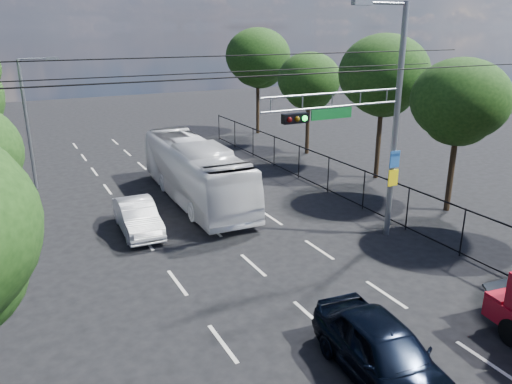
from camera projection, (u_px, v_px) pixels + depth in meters
lane_markings at (197, 215)px, 23.94m from camera, size 6.12×38.00×0.01m
signal_mast at (373, 116)px, 19.52m from camera, size 6.43×0.39×9.50m
streetlight_left at (30, 118)px, 26.71m from camera, size 2.09×0.22×7.08m
utility_wires at (242, 67)px, 17.31m from camera, size 22.00×5.04×0.74m
fence_right at (349, 183)px, 25.37m from camera, size 0.06×34.03×2.00m
tree_right_b at (459, 107)px, 23.02m from camera, size 4.50×4.50×7.31m
tree_right_c at (383, 80)px, 28.13m from camera, size 5.10×5.10×8.29m
tree_right_d at (309, 84)px, 34.15m from camera, size 4.32×4.32×7.02m
tree_right_e at (258, 61)px, 40.65m from camera, size 5.28×5.28×8.58m
navy_hatchback at (384, 353)px, 12.48m from camera, size 2.43×4.99×1.64m
white_bus at (195, 171)px, 25.58m from camera, size 2.91×11.04×3.05m
white_van at (137, 217)px, 21.76m from camera, size 1.66×4.31×1.40m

